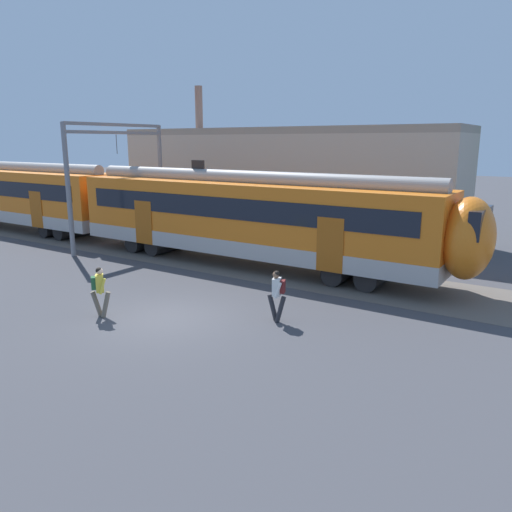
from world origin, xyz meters
The scene contains 7 objects.
ground_plane centered at (0.00, 0.00, 0.00)m, with size 160.00×160.00×0.00m, color #424247.
track_bed centered at (-12.95, 7.39, 0.01)m, with size 80.00×4.40×0.01m, color #605951.
commuter_train centered at (-10.46, 7.38, 2.25)m, with size 38.05×3.07×4.73m.
pedestrian_yellow centered at (-1.86, -1.04, 0.99)m, with size 0.67×0.52×1.67m.
pedestrian_white centered at (3.15, 1.75, 0.99)m, with size 0.71×0.53×1.67m.
catenary_gantry centered at (-10.19, 7.39, 4.31)m, with size 0.24×6.64×6.53m.
background_building centered at (-4.97, 15.79, 3.21)m, with size 21.59×5.00×9.20m.
Camera 1 is at (10.82, -11.16, 5.57)m, focal length 35.00 mm.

